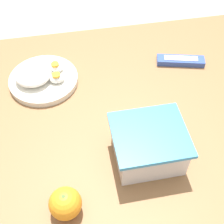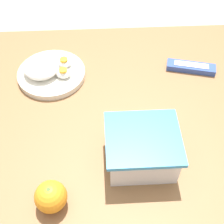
# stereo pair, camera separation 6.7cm
# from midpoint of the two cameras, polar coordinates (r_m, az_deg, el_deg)

# --- Properties ---
(table) EXTENTS (1.22, 0.90, 0.74)m
(table) POSITION_cam_midpoint_polar(r_m,az_deg,el_deg) (0.86, 4.21, -6.81)
(table) COLOR brown
(table) RESTS_ON ground_plane
(food_container) EXTENTS (0.17, 0.15, 0.09)m
(food_container) POSITION_cam_midpoint_polar(r_m,az_deg,el_deg) (0.73, 8.10, -7.02)
(food_container) COLOR white
(food_container) RESTS_ON table
(orange_fruit) EXTENTS (0.07, 0.07, 0.07)m
(orange_fruit) POSITION_cam_midpoint_polar(r_m,az_deg,el_deg) (0.68, -8.28, -15.25)
(orange_fruit) COLOR orange
(orange_fruit) RESTS_ON table
(rice_plate) EXTENTS (0.20, 0.20, 0.06)m
(rice_plate) POSITION_cam_midpoint_polar(r_m,az_deg,el_deg) (0.93, -9.47, 7.27)
(rice_plate) COLOR silver
(rice_plate) RESTS_ON table
(candy_bar) EXTENTS (0.15, 0.07, 0.02)m
(candy_bar) POSITION_cam_midpoint_polar(r_m,az_deg,el_deg) (0.99, 16.15, 7.79)
(candy_bar) COLOR #334C9E
(candy_bar) RESTS_ON table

